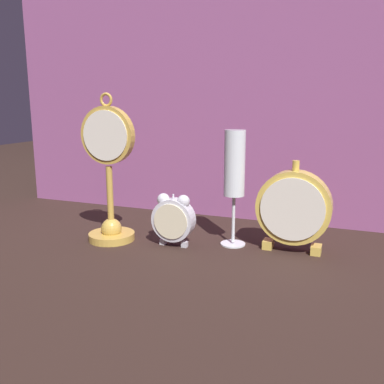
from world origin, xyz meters
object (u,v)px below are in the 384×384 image
champagne_flute (234,171)px  alarm_clock_twin_bell (173,218)px  pocket_watch_on_stand (109,181)px  mantel_clock_silver (294,208)px

champagne_flute → alarm_clock_twin_bell: bearing=-155.3°
pocket_watch_on_stand → alarm_clock_twin_bell: pocket_watch_on_stand is taller
pocket_watch_on_stand → mantel_clock_silver: size_ratio=1.70×
champagne_flute → mantel_clock_silver: bearing=2.0°
champagne_flute → pocket_watch_on_stand: bearing=-165.6°
pocket_watch_on_stand → champagne_flute: (0.26, 0.07, 0.03)m
alarm_clock_twin_bell → mantel_clock_silver: size_ratio=0.60×
pocket_watch_on_stand → mantel_clock_silver: (0.39, 0.07, -0.04)m
pocket_watch_on_stand → mantel_clock_silver: 0.40m
pocket_watch_on_stand → champagne_flute: 0.27m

